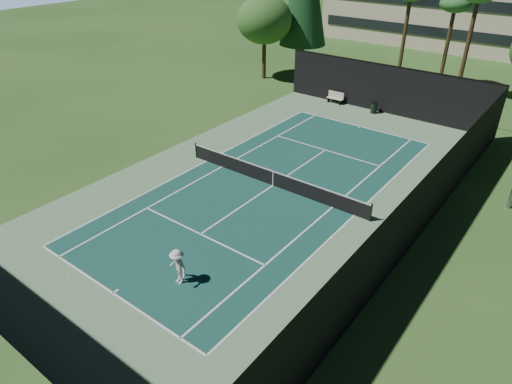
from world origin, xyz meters
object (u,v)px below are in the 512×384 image
park_bench (335,97)px  trash_bin (374,108)px  tennis_net (273,178)px  tennis_ball_c (305,158)px  tennis_ball_b (262,147)px  tennis_ball_a (71,276)px  player (178,267)px  tennis_ball_d (238,151)px

park_bench → trash_bin: 3.84m
tennis_net → tennis_ball_c: 4.37m
tennis_net → trash_bin: size_ratio=13.65×
tennis_net → tennis_ball_b: 5.62m
tennis_ball_a → park_bench: (-1.90, 27.95, 0.51)m
park_bench → tennis_ball_b: bearing=-87.6°
tennis_ball_a → trash_bin: bearing=86.0°
tennis_ball_b → tennis_ball_c: size_ratio=0.92×
park_bench → tennis_net: bearing=-74.5°
player → tennis_ball_c: (-2.20, 13.96, -0.84)m
tennis_ball_c → tennis_ball_d: (-4.41, -1.79, -0.01)m
park_bench → tennis_ball_d: bearing=-92.3°
tennis_ball_d → tennis_ball_a: bearing=-80.8°
tennis_ball_d → trash_bin: bearing=71.3°
tennis_ball_a → tennis_ball_c: tennis_ball_c is taller
tennis_ball_b → tennis_ball_d: bearing=-123.0°
tennis_ball_d → park_bench: bearing=87.7°
tennis_net → tennis_ball_b: tennis_net is taller
tennis_net → tennis_ball_d: size_ratio=199.20×
tennis_ball_a → tennis_ball_c: 16.77m
tennis_ball_a → tennis_ball_b: tennis_ball_b is taller
tennis_ball_a → park_bench: size_ratio=0.05×
park_bench → tennis_ball_c: bearing=-71.0°
tennis_ball_a → park_bench: bearing=93.9°
tennis_net → player: bearing=-79.6°
tennis_ball_c → tennis_ball_b: bearing=-175.7°
tennis_ball_b → park_bench: size_ratio=0.05×
tennis_ball_a → tennis_ball_c: bearing=83.2°
tennis_net → tennis_ball_d: 5.48m
player → park_bench: bearing=116.2°
tennis_ball_b → tennis_ball_c: (3.41, 0.26, 0.00)m
tennis_ball_a → tennis_ball_d: bearing=99.2°
tennis_net → trash_bin: bearing=91.8°
player → tennis_net: bearing=113.0°
player → tennis_ball_c: player is taller
player → park_bench: player is taller
tennis_ball_c → tennis_ball_d: bearing=-157.9°
tennis_net → park_bench: size_ratio=8.60×
tennis_ball_a → tennis_ball_d: size_ratio=1.05×
trash_bin → park_bench: bearing=175.9°
tennis_net → tennis_ball_c: (-0.43, 4.32, -0.52)m
tennis_ball_c → park_bench: 11.96m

